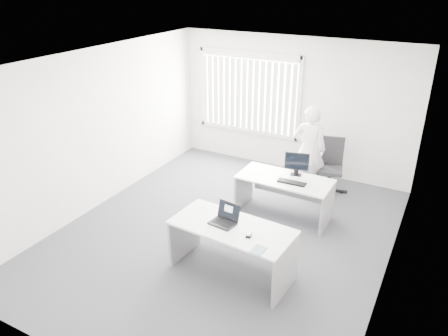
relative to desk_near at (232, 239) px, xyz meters
The scene contains 18 objects.
ground 1.13m from the desk_near, 124.79° to the left, with size 6.00×6.00×0.00m, color #4C4D53.
wall_back 3.94m from the desk_near, 98.38° to the left, with size 5.00×0.02×2.80m, color white.
wall_front 2.42m from the desk_near, 104.36° to the right, with size 5.00×0.02×2.80m, color white.
wall_left 3.28m from the desk_near, 165.22° to the left, with size 0.02×6.00×2.80m, color white.
wall_right 2.26m from the desk_near, 22.61° to the left, with size 0.02×6.00×2.80m, color white.
ceiling 2.45m from the desk_near, 124.79° to the left, with size 5.00×6.00×0.02m, color white.
window 4.20m from the desk_near, 112.51° to the left, with size 2.32×0.06×1.76m, color silver.
blinds 4.14m from the desk_near, 112.83° to the left, with size 2.20×0.10×1.50m, color white, non-canonical shape.
desk_near is the anchor object (origin of this frame).
desk_far 1.84m from the desk_near, 88.13° to the left, with size 1.60×0.77×0.73m.
office_chair 3.20m from the desk_near, 81.10° to the left, with size 0.73×0.73×1.06m.
person 2.98m from the desk_near, 87.95° to the left, with size 0.63×0.41×1.72m, color white.
laptop 0.38m from the desk_near, behind, with size 0.35×0.31×0.27m, color black, non-canonical shape.
paper_sheet 0.41m from the desk_near, 21.85° to the right, with size 0.30×0.21×0.00m, color white.
mouse 0.41m from the desk_near, 20.93° to the right, with size 0.07×0.11×0.05m, color silver, non-canonical shape.
booklet 0.68m from the desk_near, 32.24° to the right, with size 0.15×0.21×0.01m, color silver.
keyboard 1.75m from the desk_near, 82.53° to the left, with size 0.47×0.16×0.02m, color black.
monitor 2.10m from the desk_near, 84.99° to the left, with size 0.41×0.12×0.41m, color black, non-canonical shape.
Camera 1 is at (2.87, -5.33, 3.96)m, focal length 35.00 mm.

